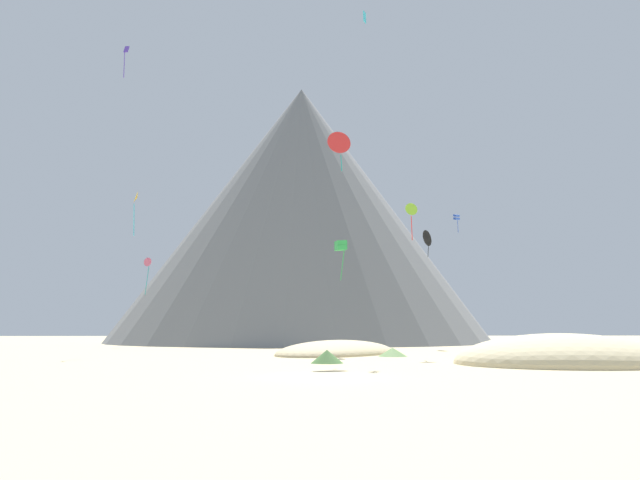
% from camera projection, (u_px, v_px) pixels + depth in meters
% --- Properties ---
extents(ground_plane, '(400.00, 400.00, 0.00)m').
position_uv_depth(ground_plane, '(323.00, 377.00, 28.99)').
color(ground_plane, '#C6B284').
extents(dune_foreground_left, '(16.41, 14.44, 4.37)m').
position_uv_depth(dune_foreground_left, '(562.00, 364.00, 39.73)').
color(dune_foreground_left, beige).
rests_on(dune_foreground_left, ground_plane).
extents(dune_foreground_right, '(18.47, 21.80, 2.80)m').
position_uv_depth(dune_foreground_right, '(338.00, 354.00, 56.75)').
color(dune_foreground_right, '#C6B284').
rests_on(dune_foreground_right, ground_plane).
extents(bush_low_patch, '(3.83, 3.83, 0.81)m').
position_uv_depth(bush_low_patch, '(393.00, 352.00, 50.96)').
color(bush_low_patch, '#668C4C').
rests_on(bush_low_patch, ground_plane).
extents(bush_mid_center, '(2.70, 2.70, 0.86)m').
position_uv_depth(bush_mid_center, '(474.00, 353.00, 47.77)').
color(bush_mid_center, '#477238').
rests_on(bush_mid_center, ground_plane).
extents(bush_far_left, '(3.43, 3.43, 0.97)m').
position_uv_depth(bush_far_left, '(327.00, 357.00, 40.66)').
color(bush_far_left, '#477238').
rests_on(bush_far_left, ground_plane).
extents(bush_near_left, '(2.02, 2.02, 1.08)m').
position_uv_depth(bush_near_left, '(478.00, 356.00, 40.91)').
color(bush_near_left, '#568442').
rests_on(bush_near_left, ground_plane).
extents(rock_massif, '(104.87, 104.87, 53.86)m').
position_uv_depth(rock_massif, '(300.00, 214.00, 115.67)').
color(rock_massif, slate).
rests_on(rock_massif, ground_plane).
extents(kite_black_mid, '(1.31, 2.46, 3.89)m').
position_uv_depth(kite_black_mid, '(428.00, 238.00, 78.18)').
color(kite_black_mid, black).
extents(kite_rainbow_low, '(1.24, 1.35, 5.76)m').
position_uv_depth(kite_rainbow_low, '(147.00, 263.00, 85.03)').
color(kite_rainbow_low, '#E5668C').
extents(kite_gold_mid, '(0.95, 1.42, 4.73)m').
position_uv_depth(kite_gold_mid, '(136.00, 199.00, 57.36)').
color(kite_gold_mid, gold).
extents(kite_green_low, '(1.26, 1.24, 4.06)m').
position_uv_depth(kite_green_low, '(341.00, 246.00, 56.12)').
color(kite_green_low, green).
extents(kite_cyan_high, '(0.55, 1.15, 1.47)m').
position_uv_depth(kite_cyan_high, '(365.00, 17.00, 68.53)').
color(kite_cyan_high, '#33BCDB').
extents(kite_indigo_high, '(0.66, 0.38, 3.86)m').
position_uv_depth(kite_indigo_high, '(126.00, 56.00, 63.07)').
color(kite_indigo_high, '#5138B2').
extents(kite_blue_mid, '(0.95, 0.99, 3.07)m').
position_uv_depth(kite_blue_mid, '(456.00, 217.00, 89.08)').
color(kite_blue_mid, blue).
extents(kite_red_mid, '(2.22, 0.93, 3.71)m').
position_uv_depth(kite_red_mid, '(339.00, 143.00, 50.03)').
color(kite_red_mid, red).
extents(kite_lime_mid, '(1.32, 0.68, 3.67)m').
position_uv_depth(kite_lime_mid, '(411.00, 210.00, 54.54)').
color(kite_lime_mid, '#8CD133').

